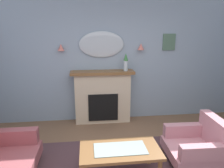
{
  "coord_description": "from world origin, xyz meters",
  "views": [
    {
      "loc": [
        -0.69,
        -2.23,
        2.03
      ],
      "look_at": [
        -0.28,
        1.23,
        1.13
      ],
      "focal_mm": 34.34,
      "sensor_mm": 36.0,
      "label": 1
    }
  ],
  "objects": [
    {
      "name": "wall_sconce_right",
      "position": [
        0.49,
        2.35,
        1.66
      ],
      "size": [
        0.14,
        0.14,
        0.14
      ],
      "primitive_type": "cone",
      "color": "#D17066"
    },
    {
      "name": "coffee_table",
      "position": [
        -0.27,
        0.35,
        0.38
      ],
      "size": [
        1.1,
        0.6,
        0.45
      ],
      "color": "brown",
      "rests_on": "ground"
    },
    {
      "name": "framed_picture",
      "position": [
        1.14,
        2.41,
        1.75
      ],
      "size": [
        0.28,
        0.03,
        0.36
      ],
      "primitive_type": "cube",
      "color": "#4C6B56"
    },
    {
      "name": "armchair_beside_couch",
      "position": [
        1.01,
        0.57,
        0.31
      ],
      "size": [
        0.85,
        0.85,
        0.71
      ],
      "color": "#B77A84",
      "rests_on": "ground"
    },
    {
      "name": "wall_sconce_left",
      "position": [
        -1.21,
        2.35,
        1.66
      ],
      "size": [
        0.14,
        0.14,
        0.14
      ],
      "primitive_type": "cone",
      "color": "#D17066"
    },
    {
      "name": "fireplace",
      "position": [
        -0.36,
        2.26,
        0.57
      ],
      "size": [
        1.36,
        0.36,
        1.16
      ],
      "color": "beige",
      "rests_on": "ground"
    },
    {
      "name": "wall_mirror",
      "position": [
        -0.36,
        2.4,
        1.71
      ],
      "size": [
        0.96,
        0.06,
        0.56
      ],
      "primitive_type": "ellipsoid",
      "color": "#B2BCC6"
    },
    {
      "name": "wall_back",
      "position": [
        0.0,
        2.48,
        1.42
      ],
      "size": [
        6.74,
        0.1,
        2.84
      ],
      "primitive_type": "cube",
      "color": "#8C9EB2",
      "rests_on": "ground"
    },
    {
      "name": "mantel_vase_left",
      "position": [
        0.14,
        2.23,
        1.36
      ],
      "size": [
        0.1,
        0.1,
        0.38
      ],
      "color": "silver",
      "rests_on": "fireplace"
    }
  ]
}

